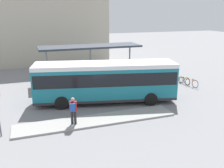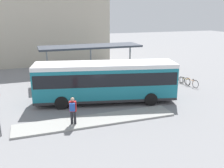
% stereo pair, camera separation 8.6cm
% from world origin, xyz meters
% --- Properties ---
extents(ground_plane, '(120.00, 120.00, 0.00)m').
position_xyz_m(ground_plane, '(0.00, 0.00, 0.00)').
color(ground_plane, gray).
extents(curb_island, '(10.52, 1.80, 0.12)m').
position_xyz_m(curb_island, '(-1.64, -3.27, 0.06)').
color(curb_island, '#9E9E99').
rests_on(curb_island, ground_plane).
extents(city_bus, '(11.04, 4.76, 3.13)m').
position_xyz_m(city_bus, '(0.01, -0.00, 1.83)').
color(city_bus, '#197284').
rests_on(city_bus, ground_plane).
extents(pedestrian_waiting, '(0.49, 0.53, 1.75)m').
position_xyz_m(pedestrian_waiting, '(-3.20, -3.51, 1.12)').
color(pedestrian_waiting, '#232328').
rests_on(pedestrian_waiting, curb_island).
extents(bicycle_orange, '(0.48, 1.79, 0.78)m').
position_xyz_m(bicycle_orange, '(8.94, 1.32, 0.39)').
color(bicycle_orange, black).
rests_on(bicycle_orange, ground_plane).
extents(bicycle_yellow, '(0.48, 1.54, 0.67)m').
position_xyz_m(bicycle_yellow, '(8.85, 2.20, 0.34)').
color(bicycle_yellow, black).
rests_on(bicycle_yellow, ground_plane).
extents(bicycle_white, '(0.48, 1.58, 0.68)m').
position_xyz_m(bicycle_white, '(8.64, 3.09, 0.34)').
color(bicycle_white, black).
rests_on(bicycle_white, ground_plane).
extents(station_shelter, '(10.05, 2.91, 3.63)m').
position_xyz_m(station_shelter, '(0.45, 6.36, 3.45)').
color(station_shelter, '#383D47').
rests_on(station_shelter, ground_plane).
extents(potted_planter_near_shelter, '(1.00, 1.00, 1.49)m').
position_xyz_m(potted_planter_near_shelter, '(4.73, 4.15, 0.77)').
color(potted_planter_near_shelter, slate).
rests_on(potted_planter_near_shelter, ground_plane).
extents(potted_planter_far_side, '(0.93, 0.93, 1.28)m').
position_xyz_m(potted_planter_far_side, '(-3.91, 4.00, 0.65)').
color(potted_planter_far_side, slate).
rests_on(potted_planter_far_side, ground_plane).
extents(station_building, '(18.77, 15.70, 12.41)m').
position_xyz_m(station_building, '(-4.05, 22.86, 6.20)').
color(station_building, '#BCB29E').
rests_on(station_building, ground_plane).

